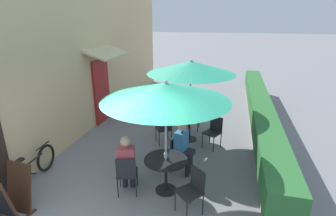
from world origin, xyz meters
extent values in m
cube|color=#D6B784|center=(-2.55, 5.48, 2.10)|extent=(0.24, 10.96, 4.20)
cube|color=maroon|center=(-2.39, 4.93, 1.05)|extent=(0.08, 0.96, 2.10)
cube|color=beige|center=(-2.08, 4.93, 2.35)|extent=(0.78, 1.80, 0.30)
cube|color=gray|center=(2.75, 5.38, 0.23)|extent=(0.44, 9.96, 0.45)
cube|color=#2D6B33|center=(2.75, 5.38, 0.73)|extent=(0.60, 9.47, 0.56)
cylinder|color=black|center=(0.67, 1.67, 0.01)|extent=(0.44, 0.44, 0.02)
cylinder|color=black|center=(0.67, 1.67, 0.37)|extent=(0.06, 0.06, 0.72)
cylinder|color=black|center=(0.67, 1.67, 0.73)|extent=(0.88, 0.88, 0.02)
cylinder|color=#B7B7BC|center=(0.67, 1.67, 1.13)|extent=(0.04, 0.04, 2.25)
cone|color=#2DAD84|center=(0.67, 1.67, 2.13)|extent=(2.39, 2.39, 0.33)
sphere|color=#B7B7BC|center=(0.67, 1.67, 2.31)|extent=(0.07, 0.07, 0.07)
cube|color=#232328|center=(0.85, 2.43, 0.45)|extent=(0.48, 0.48, 0.04)
cube|color=#232328|center=(0.67, 2.47, 0.66)|extent=(0.12, 0.38, 0.42)
cylinder|color=#232328|center=(0.98, 2.21, 0.23)|extent=(0.02, 0.02, 0.45)
cylinder|color=#232328|center=(1.07, 2.56, 0.23)|extent=(0.02, 0.02, 0.45)
cylinder|color=#232328|center=(0.63, 2.29, 0.23)|extent=(0.02, 0.02, 0.45)
cylinder|color=#232328|center=(0.72, 2.65, 0.23)|extent=(0.02, 0.02, 0.45)
cylinder|color=#23232D|center=(1.01, 2.31, 0.24)|extent=(0.11, 0.11, 0.47)
cylinder|color=#23232D|center=(1.04, 2.47, 0.24)|extent=(0.11, 0.11, 0.47)
cube|color=#23232D|center=(0.94, 2.41, 0.53)|extent=(0.42, 0.37, 0.12)
cube|color=teal|center=(0.83, 2.43, 0.78)|extent=(0.29, 0.38, 0.50)
sphere|color=tan|center=(0.85, 2.43, 1.15)|extent=(0.20, 0.20, 0.20)
cube|color=#232328|center=(-0.07, 1.45, 0.45)|extent=(0.50, 0.50, 0.04)
cube|color=#232328|center=(-0.02, 1.27, 0.66)|extent=(0.37, 0.14, 0.42)
cylinder|color=#232328|center=(0.05, 1.67, 0.23)|extent=(0.02, 0.02, 0.45)
cylinder|color=#232328|center=(-0.30, 1.57, 0.23)|extent=(0.02, 0.02, 0.45)
cylinder|color=#232328|center=(0.15, 1.33, 0.23)|extent=(0.02, 0.02, 0.45)
cylinder|color=#232328|center=(-0.19, 1.22, 0.23)|extent=(0.02, 0.02, 0.45)
cylinder|color=#23232D|center=(-0.05, 1.64, 0.24)|extent=(0.11, 0.11, 0.47)
cylinder|color=#23232D|center=(-0.20, 1.60, 0.24)|extent=(0.11, 0.11, 0.47)
cube|color=#23232D|center=(-0.10, 1.53, 0.53)|extent=(0.39, 0.43, 0.12)
cube|color=#AD424C|center=(-0.07, 1.43, 0.78)|extent=(0.39, 0.31, 0.50)
sphere|color=tan|center=(-0.07, 1.45, 1.15)|extent=(0.20, 0.20, 0.20)
cube|color=#232328|center=(1.24, 1.14, 0.45)|extent=(0.57, 0.57, 0.04)
cube|color=#232328|center=(1.37, 1.27, 0.66)|extent=(0.30, 0.28, 0.42)
cylinder|color=#232328|center=(0.98, 1.13, 0.23)|extent=(0.02, 0.02, 0.45)
cylinder|color=#232328|center=(1.25, 0.88, 0.23)|extent=(0.02, 0.02, 0.45)
cylinder|color=#232328|center=(1.23, 1.39, 0.23)|extent=(0.02, 0.02, 0.45)
cylinder|color=#232328|center=(1.49, 1.14, 0.23)|extent=(0.02, 0.02, 0.45)
cylinder|color=white|center=(0.64, 1.75, 0.78)|extent=(0.07, 0.07, 0.09)
cylinder|color=black|center=(0.74, 4.16, 0.01)|extent=(0.44, 0.44, 0.02)
cylinder|color=black|center=(0.74, 4.16, 0.37)|extent=(0.06, 0.06, 0.72)
cylinder|color=black|center=(0.74, 4.16, 0.73)|extent=(0.88, 0.88, 0.02)
cylinder|color=#B7B7BC|center=(0.74, 4.16, 1.13)|extent=(0.04, 0.04, 2.25)
cone|color=#2DAD84|center=(0.74, 4.16, 2.13)|extent=(2.39, 2.39, 0.33)
sphere|color=#B7B7BC|center=(0.74, 4.16, 2.31)|extent=(0.07, 0.07, 0.07)
cube|color=#232328|center=(0.07, 3.76, 0.45)|extent=(0.55, 0.55, 0.04)
cube|color=#232328|center=(0.17, 3.60, 0.66)|extent=(0.34, 0.22, 0.42)
cylinder|color=#232328|center=(0.13, 4.01, 0.23)|extent=(0.02, 0.02, 0.45)
cylinder|color=#232328|center=(-0.18, 3.82, 0.23)|extent=(0.02, 0.02, 0.45)
cylinder|color=#232328|center=(0.32, 3.70, 0.23)|extent=(0.02, 0.02, 0.45)
cylinder|color=#232328|center=(0.01, 3.52, 0.23)|extent=(0.02, 0.02, 0.45)
cube|color=#232328|center=(1.42, 3.79, 0.45)|extent=(0.54, 0.54, 0.04)
cube|color=#232328|center=(1.51, 3.95, 0.66)|extent=(0.35, 0.21, 0.42)
cylinder|color=#232328|center=(1.17, 3.72, 0.23)|extent=(0.02, 0.02, 0.45)
cylinder|color=#232328|center=(1.49, 3.54, 0.23)|extent=(0.02, 0.02, 0.45)
cylinder|color=#232328|center=(1.35, 4.03, 0.23)|extent=(0.02, 0.02, 0.45)
cylinder|color=#232328|center=(1.66, 3.86, 0.23)|extent=(0.02, 0.02, 0.45)
cube|color=#232328|center=(0.72, 4.94, 0.45)|extent=(0.41, 0.41, 0.04)
cube|color=#232328|center=(0.54, 4.94, 0.66)|extent=(0.04, 0.38, 0.42)
cylinder|color=#232328|center=(0.91, 4.76, 0.23)|extent=(0.02, 0.02, 0.45)
cylinder|color=#232328|center=(0.90, 5.12, 0.23)|extent=(0.02, 0.02, 0.45)
cylinder|color=#232328|center=(0.55, 4.76, 0.23)|extent=(0.02, 0.02, 0.45)
cylinder|color=#232328|center=(0.54, 5.12, 0.23)|extent=(0.02, 0.02, 0.45)
cylinder|color=#232328|center=(0.77, 4.05, 0.78)|extent=(0.07, 0.07, 0.09)
torus|color=black|center=(-2.24, 1.77, 0.31)|extent=(0.10, 0.63, 0.63)
torus|color=black|center=(-2.16, 0.74, 0.31)|extent=(0.10, 0.63, 0.63)
cylinder|color=black|center=(-2.20, 1.25, 0.49)|extent=(0.09, 0.81, 0.04)
cylinder|color=black|center=(-2.19, 1.07, 0.33)|extent=(0.08, 0.59, 0.39)
cylinder|color=black|center=(-2.18, 0.97, 0.58)|extent=(0.04, 0.04, 0.22)
cube|color=black|center=(-2.18, 0.97, 0.69)|extent=(0.11, 0.23, 0.05)
cylinder|color=black|center=(-2.23, 1.72, 0.65)|extent=(0.06, 0.46, 0.03)
cube|color=#422819|center=(-1.80, 0.50, 0.47)|extent=(0.55, 0.27, 0.93)
cube|color=black|center=(-1.80, 0.52, 0.49)|extent=(0.45, 0.20, 0.71)
cube|color=#422819|center=(-2.06, 0.32, 0.01)|extent=(0.10, 0.48, 0.02)
camera|label=1|loc=(1.81, -2.76, 3.41)|focal=28.00mm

